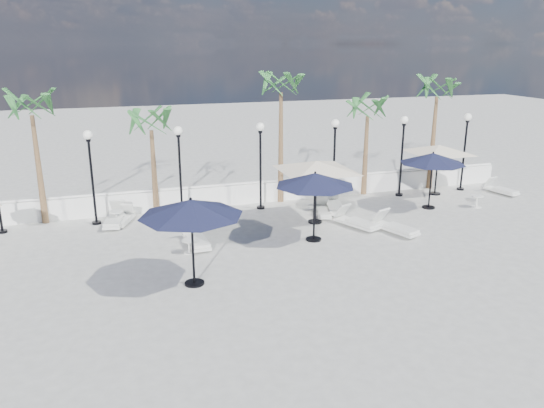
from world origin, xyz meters
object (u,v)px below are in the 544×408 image
object	(u,v)px
lounger_4	(356,221)
lounger_5	(334,205)
lounger_2	(196,238)
parasol_cream_sq_a	(317,161)
parasol_navy_right	(433,159)
parasol_cream_sq_b	(439,145)
lounger_0	(123,219)
lounger_7	(501,189)
lounger_1	(115,218)
lounger_6	(395,227)
lounger_3	(323,210)
parasol_navy_left	(191,208)
parasol_navy_mid	(315,180)

from	to	relation	value
lounger_4	lounger_5	xyz separation A→B (m)	(0.02, 2.27, 0.02)
lounger_2	parasol_cream_sq_a	world-z (taller)	parasol_cream_sq_a
parasol_navy_right	parasol_cream_sq_b	size ratio (longest dim) A/B	0.55
lounger_0	lounger_4	size ratio (longest dim) A/B	0.83
lounger_7	lounger_1	bearing A→B (deg)	164.60
lounger_6	lounger_2	bearing A→B (deg)	152.21
lounger_4	lounger_7	world-z (taller)	lounger_4
lounger_3	lounger_0	bearing A→B (deg)	-173.08
lounger_2	parasol_cream_sq_a	distance (m)	5.71
lounger_4	lounger_7	size ratio (longest dim) A/B	1.13
parasol_cream_sq_b	lounger_1	bearing A→B (deg)	179.92
lounger_6	parasol_navy_left	world-z (taller)	parasol_navy_left
lounger_2	lounger_5	distance (m)	6.89
lounger_6	lounger_0	bearing A→B (deg)	136.50
lounger_1	parasol_navy_left	bearing A→B (deg)	-60.36
lounger_2	lounger_3	world-z (taller)	lounger_2
parasol_cream_sq_b	lounger_6	bearing A→B (deg)	-137.38
lounger_4	parasol_cream_sq_b	bearing A→B (deg)	5.07
lounger_1	parasol_navy_right	xyz separation A→B (m)	(13.46, -1.91, 2.00)
lounger_5	parasol_cream_sq_b	size ratio (longest dim) A/B	0.43
lounger_3	lounger_7	xyz separation A→B (m)	(9.68, 0.54, -0.00)
lounger_1	lounger_5	size ratio (longest dim) A/B	0.96
lounger_3	parasol_cream_sq_b	distance (m)	7.02
lounger_2	parasol_navy_mid	size ratio (longest dim) A/B	0.70
parasol_navy_right	parasol_navy_left	bearing A→B (deg)	-157.62
lounger_4	parasol_cream_sq_a	world-z (taller)	parasol_cream_sq_a
parasol_navy_mid	parasol_cream_sq_b	xyz separation A→B (m)	(8.03, 4.11, 0.09)
lounger_0	parasol_cream_sq_a	distance (m)	8.21
lounger_7	parasol_navy_left	world-z (taller)	parasol_navy_left
lounger_2	lounger_6	bearing A→B (deg)	-11.11
parasol_navy_left	parasol_cream_sq_b	bearing A→B (deg)	26.88
lounger_2	lounger_5	size ratio (longest dim) A/B	0.93
lounger_4	parasol_cream_sq_b	xyz separation A→B (m)	(5.85, 3.27, 2.17)
lounger_3	lounger_6	size ratio (longest dim) A/B	0.89
parasol_cream_sq_a	lounger_6	bearing A→B (deg)	-40.04
lounger_3	lounger_6	xyz separation A→B (m)	(1.80, -2.90, 0.03)
parasol_navy_right	parasol_cream_sq_a	size ratio (longest dim) A/B	0.51
lounger_4	lounger_5	bearing A→B (deg)	65.32
lounger_0	parasol_navy_mid	distance (m)	8.16
lounger_3	parasol_cream_sq_a	distance (m)	2.58
parasol_navy_right	parasol_cream_sq_b	distance (m)	2.48
lounger_4	lounger_7	distance (m)	9.33
lounger_0	lounger_7	xyz separation A→B (m)	(17.91, -0.91, 0.01)
lounger_0	parasol_cream_sq_b	bearing A→B (deg)	22.47
lounger_2	lounger_4	bearing A→B (deg)	-3.11
lounger_7	parasol_navy_mid	distance (m)	11.84
parasol_navy_left	parasol_cream_sq_b	size ratio (longest dim) A/B	0.60
parasol_cream_sq_b	parasol_cream_sq_a	bearing A→B (deg)	-162.80
lounger_3	parasol_navy_mid	distance (m)	3.73
lounger_5	parasol_navy_right	world-z (taller)	parasol_navy_right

